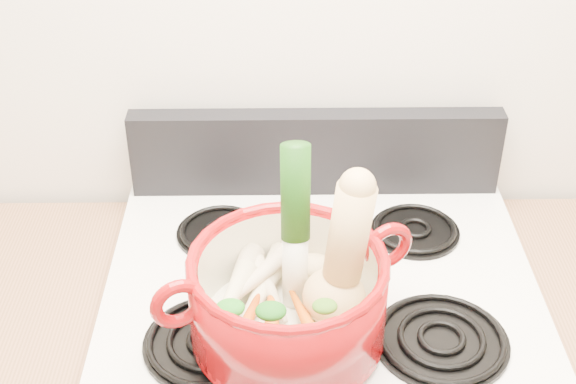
{
  "coord_description": "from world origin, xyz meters",
  "views": [
    {
      "loc": [
        -0.08,
        0.29,
        1.9
      ],
      "look_at": [
        -0.06,
        1.23,
        1.26
      ],
      "focal_mm": 50.0,
      "sensor_mm": 36.0,
      "label": 1
    }
  ],
  "objects": [
    {
      "name": "parsnip_2",
      "position": [
        -0.1,
        1.31,
        1.04
      ],
      "size": [
        0.11,
        0.2,
        0.06
      ],
      "primitive_type": "cone",
      "rotation": [
        1.66,
        0.0,
        0.37
      ],
      "color": "beige",
      "rests_on": "dutch_oven"
    },
    {
      "name": "parsnip_3",
      "position": [
        -0.16,
        1.24,
        1.04
      ],
      "size": [
        0.09,
        0.17,
        0.05
      ],
      "primitive_type": "cone",
      "rotation": [
        1.66,
        0.0,
        -0.35
      ],
      "color": "beige",
      "rests_on": "dutch_oven"
    },
    {
      "name": "parsnip_1",
      "position": [
        -0.15,
        1.27,
        1.03
      ],
      "size": [
        0.1,
        0.21,
        0.06
      ],
      "primitive_type": "cone",
      "rotation": [
        1.66,
        0.0,
        -0.3
      ],
      "color": "beige",
      "rests_on": "dutch_oven"
    },
    {
      "name": "carrot_2",
      "position": [
        -0.04,
        1.22,
        1.03
      ],
      "size": [
        0.08,
        0.15,
        0.04
      ],
      "primitive_type": "cone",
      "rotation": [
        1.66,
        0.0,
        0.33
      ],
      "color": "#CF560A",
      "rests_on": "dutch_oven"
    },
    {
      "name": "dutch_oven",
      "position": [
        -0.06,
        1.25,
        1.05
      ],
      "size": [
        0.41,
        0.41,
        0.15
      ],
      "primitive_type": "cylinder",
      "rotation": [
        0.0,
        0.0,
        0.39
      ],
      "color": "maroon",
      "rests_on": "burner_front_left"
    },
    {
      "name": "burner_front_right",
      "position": [
        0.19,
        1.24,
        0.96
      ],
      "size": [
        0.22,
        0.22,
        0.02
      ],
      "primitive_type": "cylinder",
      "color": "black",
      "rests_on": "cooktop"
    },
    {
      "name": "ginger",
      "position": [
        -0.02,
        1.35,
        1.02
      ],
      "size": [
        0.08,
        0.06,
        0.04
      ],
      "primitive_type": "ellipsoid",
      "rotation": [
        0.0,
        0.0,
        0.12
      ],
      "color": "#D6B784",
      "rests_on": "dutch_oven"
    },
    {
      "name": "carrot_0",
      "position": [
        -0.09,
        1.22,
        1.02
      ],
      "size": [
        0.04,
        0.18,
        0.05
      ],
      "primitive_type": "cone",
      "rotation": [
        1.66,
        0.0,
        0.0
      ],
      "color": "#DF5C0B",
      "rests_on": "dutch_oven"
    },
    {
      "name": "burner_back_right",
      "position": [
        0.19,
        1.54,
        0.96
      ],
      "size": [
        0.17,
        0.17,
        0.02
      ],
      "primitive_type": "cylinder",
      "color": "black",
      "rests_on": "cooktop"
    },
    {
      "name": "parsnip_0",
      "position": [
        -0.11,
        1.27,
        1.02
      ],
      "size": [
        0.13,
        0.23,
        0.06
      ],
      "primitive_type": "cone",
      "rotation": [
        1.66,
        0.0,
        -0.39
      ],
      "color": "#EFE9C3",
      "rests_on": "dutch_oven"
    },
    {
      "name": "squash",
      "position": [
        0.01,
        1.25,
        1.13
      ],
      "size": [
        0.16,
        0.14,
        0.27
      ],
      "primitive_type": null,
      "rotation": [
        0.0,
        0.1,
        -0.32
      ],
      "color": "tan",
      "rests_on": "dutch_oven"
    },
    {
      "name": "carrot_1",
      "position": [
        -0.13,
        1.21,
        1.02
      ],
      "size": [
        0.07,
        0.16,
        0.05
      ],
      "primitive_type": "cone",
      "rotation": [
        1.66,
        0.0,
        -0.28
      ],
      "color": "#BB3109",
      "rests_on": "dutch_oven"
    },
    {
      "name": "parsnip_4",
      "position": [
        -0.11,
        1.3,
        1.05
      ],
      "size": [
        0.16,
        0.17,
        0.06
      ],
      "primitive_type": "cone",
      "rotation": [
        1.66,
        0.0,
        -0.74
      ],
      "color": "beige",
      "rests_on": "dutch_oven"
    },
    {
      "name": "leek",
      "position": [
        -0.05,
        1.3,
        1.15
      ],
      "size": [
        0.05,
        0.08,
        0.31
      ],
      "primitive_type": "cylinder",
      "rotation": [
        -0.09,
        0.0,
        0.05
      ],
      "color": "silver",
      "rests_on": "dutch_oven"
    },
    {
      "name": "pot_handle_right",
      "position": [
        0.1,
        1.31,
        1.1
      ],
      "size": [
        0.09,
        0.05,
        0.09
      ],
      "primitive_type": "torus",
      "rotation": [
        1.57,
        0.0,
        0.39
      ],
      "color": "maroon",
      "rests_on": "dutch_oven"
    },
    {
      "name": "burner_back_left",
      "position": [
        -0.19,
        1.54,
        0.96
      ],
      "size": [
        0.17,
        0.17,
        0.02
      ],
      "primitive_type": "cylinder",
      "color": "black",
      "rests_on": "cooktop"
    },
    {
      "name": "burner_front_left",
      "position": [
        -0.19,
        1.24,
        0.96
      ],
      "size": [
        0.22,
        0.22,
        0.02
      ],
      "primitive_type": "cylinder",
      "color": "black",
      "rests_on": "cooktop"
    },
    {
      "name": "cooktop",
      "position": [
        0.0,
        1.4,
        0.93
      ],
      "size": [
        0.78,
        0.67,
        0.03
      ],
      "primitive_type": "cube",
      "color": "white",
      "rests_on": "stove_body"
    },
    {
      "name": "wall_back",
      "position": [
        0.0,
        1.75,
        1.3
      ],
      "size": [
        3.5,
        0.02,
        2.6
      ],
      "primitive_type": "cube",
      "color": "silver",
      "rests_on": "floor"
    },
    {
      "name": "control_backsplash",
      "position": [
        0.0,
        1.7,
        1.04
      ],
      "size": [
        0.76,
        0.05,
        0.18
      ],
      "primitive_type": "cube",
      "color": "black",
      "rests_on": "cooktop"
    },
    {
      "name": "pot_handle_left",
      "position": [
        -0.23,
        1.18,
        1.1
      ],
      "size": [
        0.09,
        0.05,
        0.09
      ],
      "primitive_type": "torus",
      "rotation": [
        1.57,
        0.0,
        0.39
      ],
      "color": "maroon",
      "rests_on": "dutch_oven"
    }
  ]
}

